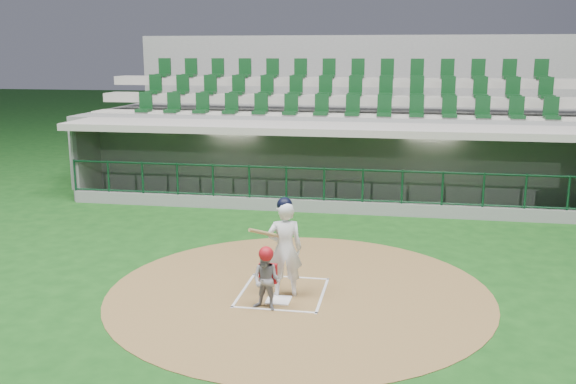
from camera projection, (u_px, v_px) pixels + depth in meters
name	position (u px, v px, depth m)	size (l,w,h in m)	color
ground	(286.00, 287.00, 12.30)	(120.00, 120.00, 0.00)	#124013
dirt_circle	(299.00, 292.00, 12.05)	(7.20, 7.20, 0.01)	brown
home_plate	(279.00, 300.00, 11.62)	(0.43, 0.43, 0.02)	white
batter_box_chalk	(283.00, 292.00, 12.01)	(1.55, 1.80, 0.01)	white
dugout_structure	(334.00, 167.00, 19.61)	(16.40, 3.70, 3.00)	gray
seating_deck	(342.00, 139.00, 22.48)	(17.00, 6.72, 5.15)	slate
batter	(285.00, 247.00, 11.68)	(0.91, 0.93, 1.86)	white
catcher	(266.00, 278.00, 11.12)	(0.60, 0.51, 1.15)	gray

